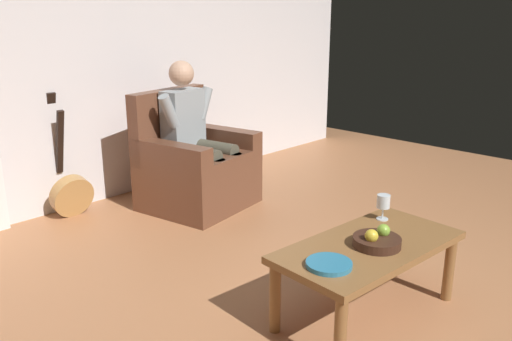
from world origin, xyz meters
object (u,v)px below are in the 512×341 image
object	(u,v)px
person_seated	(195,131)
guitar	(71,190)
decorative_dish	(329,264)
fruit_bowl	(377,240)
wine_glass_near	(383,203)
coffee_table	(369,254)
armchair	(194,168)

from	to	relation	value
person_seated	guitar	xyz separation A→B (m)	(0.86, -0.56, -0.44)
guitar	decorative_dish	world-z (taller)	guitar
person_seated	guitar	world-z (taller)	person_seated
guitar	person_seated	bearing A→B (deg)	147.30
decorative_dish	person_seated	bearing A→B (deg)	-112.99
guitar	decorative_dish	distance (m)	2.56
fruit_bowl	decorative_dish	bearing A→B (deg)	-6.53
fruit_bowl	wine_glass_near	bearing A→B (deg)	-153.39
wine_glass_near	fruit_bowl	distance (m)	0.40
person_seated	wine_glass_near	world-z (taller)	person_seated
coffee_table	person_seated	bearing A→B (deg)	-103.58
decorative_dish	fruit_bowl	bearing A→B (deg)	173.47
guitar	wine_glass_near	bearing A→B (deg)	106.75
person_seated	wine_glass_near	xyz separation A→B (m)	(0.14, 1.87, -0.13)
person_seated	wine_glass_near	size ratio (longest dim) A/B	7.98
coffee_table	armchair	bearing A→B (deg)	-103.34
wine_glass_near	fruit_bowl	world-z (taller)	wine_glass_near
armchair	wine_glass_near	bearing A→B (deg)	76.20
armchair	coffee_table	size ratio (longest dim) A/B	0.88
person_seated	coffee_table	distance (m)	2.07
guitar	wine_glass_near	size ratio (longest dim) A/B	6.53
guitar	fruit_bowl	xyz separation A→B (m)	(-0.38, 2.60, 0.24)
armchair	decorative_dish	size ratio (longest dim) A/B	4.34
coffee_table	guitar	xyz separation A→B (m)	(0.38, -2.55, -0.15)
person_seated	coffee_table	xyz separation A→B (m)	(0.48, 2.00, -0.29)
coffee_table	fruit_bowl	size ratio (longest dim) A/B	4.37
person_seated	decorative_dish	xyz separation A→B (m)	(0.85, 2.00, -0.22)
fruit_bowl	guitar	bearing A→B (deg)	-81.68
decorative_dish	coffee_table	bearing A→B (deg)	-179.41
armchair	guitar	world-z (taller)	guitar
armchair	coffee_table	world-z (taller)	armchair
armchair	wine_glass_near	xyz separation A→B (m)	(0.13, 1.89, 0.20)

